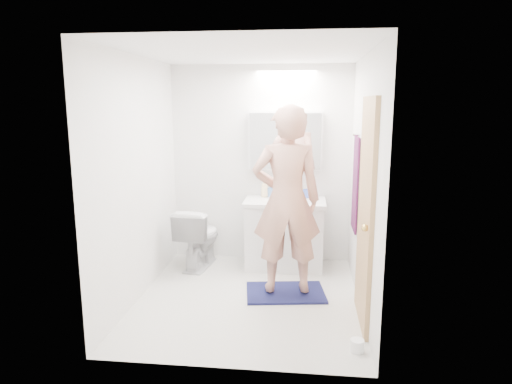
# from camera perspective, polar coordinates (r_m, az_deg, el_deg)

# --- Properties ---
(floor) EXTENTS (2.50, 2.50, 0.00)m
(floor) POSITION_cam_1_polar(r_m,az_deg,el_deg) (4.72, -0.97, -13.18)
(floor) COLOR silver
(floor) RESTS_ON ground
(ceiling) EXTENTS (2.50, 2.50, 0.00)m
(ceiling) POSITION_cam_1_polar(r_m,az_deg,el_deg) (4.33, -1.07, 17.16)
(ceiling) COLOR white
(ceiling) RESTS_ON floor
(wall_back) EXTENTS (2.50, 0.00, 2.50)m
(wall_back) POSITION_cam_1_polar(r_m,az_deg,el_deg) (5.60, 0.63, 3.48)
(wall_back) COLOR white
(wall_back) RESTS_ON floor
(wall_front) EXTENTS (2.50, 0.00, 2.50)m
(wall_front) POSITION_cam_1_polar(r_m,az_deg,el_deg) (3.16, -3.93, -2.51)
(wall_front) COLOR white
(wall_front) RESTS_ON floor
(wall_left) EXTENTS (0.00, 2.50, 2.50)m
(wall_left) POSITION_cam_1_polar(r_m,az_deg,el_deg) (4.64, -14.62, 1.53)
(wall_left) COLOR white
(wall_left) RESTS_ON floor
(wall_right) EXTENTS (0.00, 2.50, 2.50)m
(wall_right) POSITION_cam_1_polar(r_m,az_deg,el_deg) (4.37, 13.44, 1.01)
(wall_right) COLOR white
(wall_right) RESTS_ON floor
(vanity_cabinet) EXTENTS (0.90, 0.55, 0.78)m
(vanity_cabinet) POSITION_cam_1_polar(r_m,az_deg,el_deg) (5.47, 3.60, -5.42)
(vanity_cabinet) COLOR white
(vanity_cabinet) RESTS_ON floor
(countertop) EXTENTS (0.95, 0.58, 0.04)m
(countertop) POSITION_cam_1_polar(r_m,az_deg,el_deg) (5.36, 3.66, -1.22)
(countertop) COLOR white
(countertop) RESTS_ON vanity_cabinet
(sink_basin) EXTENTS (0.36, 0.36, 0.03)m
(sink_basin) POSITION_cam_1_polar(r_m,az_deg,el_deg) (5.39, 3.68, -0.79)
(sink_basin) COLOR white
(sink_basin) RESTS_ON countertop
(faucet) EXTENTS (0.02, 0.02, 0.16)m
(faucet) POSITION_cam_1_polar(r_m,az_deg,el_deg) (5.56, 3.78, 0.27)
(faucet) COLOR silver
(faucet) RESTS_ON countertop
(medicine_cabinet) EXTENTS (0.88, 0.14, 0.70)m
(medicine_cabinet) POSITION_cam_1_polar(r_m,az_deg,el_deg) (5.47, 3.71, 6.44)
(medicine_cabinet) COLOR white
(medicine_cabinet) RESTS_ON wall_back
(mirror_panel) EXTENTS (0.84, 0.01, 0.66)m
(mirror_panel) POSITION_cam_1_polar(r_m,az_deg,el_deg) (5.39, 3.67, 6.37)
(mirror_panel) COLOR silver
(mirror_panel) RESTS_ON medicine_cabinet
(toilet) EXTENTS (0.50, 0.77, 0.73)m
(toilet) POSITION_cam_1_polar(r_m,az_deg,el_deg) (5.51, -7.20, -5.64)
(toilet) COLOR silver
(toilet) RESTS_ON floor
(bath_rug) EXTENTS (0.87, 0.66, 0.02)m
(bath_rug) POSITION_cam_1_polar(r_m,az_deg,el_deg) (4.83, 3.72, -12.48)
(bath_rug) COLOR #161946
(bath_rug) RESTS_ON floor
(person) EXTENTS (0.74, 0.54, 1.89)m
(person) POSITION_cam_1_polar(r_m,az_deg,el_deg) (4.53, 3.87, -1.05)
(person) COLOR tan
(person) RESTS_ON bath_rug
(door) EXTENTS (0.04, 0.80, 2.00)m
(door) POSITION_cam_1_polar(r_m,az_deg,el_deg) (4.07, 13.62, -2.62)
(door) COLOR #A27F51
(door) RESTS_ON wall_right
(door_knob) EXTENTS (0.06, 0.06, 0.06)m
(door_knob) POSITION_cam_1_polar(r_m,az_deg,el_deg) (3.79, 13.54, -4.41)
(door_knob) COLOR gold
(door_knob) RESTS_ON door
(towel) EXTENTS (0.02, 0.42, 1.00)m
(towel) POSITION_cam_1_polar(r_m,az_deg,el_deg) (4.92, 12.38, 0.98)
(towel) COLOR #101533
(towel) RESTS_ON wall_right
(towel_hook) EXTENTS (0.07, 0.02, 0.02)m
(towel_hook) POSITION_cam_1_polar(r_m,az_deg,el_deg) (4.86, 12.48, 7.03)
(towel_hook) COLOR silver
(towel_hook) RESTS_ON wall_right
(soap_bottle_a) EXTENTS (0.11, 0.11, 0.22)m
(soap_bottle_a) POSITION_cam_1_polar(r_m,az_deg,el_deg) (5.50, 1.08, 0.52)
(soap_bottle_a) COLOR beige
(soap_bottle_a) RESTS_ON countertop
(soap_bottle_b) EXTENTS (0.09, 0.10, 0.16)m
(soap_bottle_b) POSITION_cam_1_polar(r_m,az_deg,el_deg) (5.53, 1.88, 0.23)
(soap_bottle_b) COLOR #5E88CB
(soap_bottle_b) RESTS_ON countertop
(toothbrush_cup) EXTENTS (0.14, 0.14, 0.10)m
(toothbrush_cup) POSITION_cam_1_polar(r_m,az_deg,el_deg) (5.50, 6.45, -0.21)
(toothbrush_cup) COLOR #415BC4
(toothbrush_cup) RESTS_ON countertop
(toilet_paper_roll) EXTENTS (0.11, 0.11, 0.10)m
(toilet_paper_roll) POSITION_cam_1_polar(r_m,az_deg,el_deg) (3.89, 12.58, -18.32)
(toilet_paper_roll) COLOR white
(toilet_paper_roll) RESTS_ON floor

